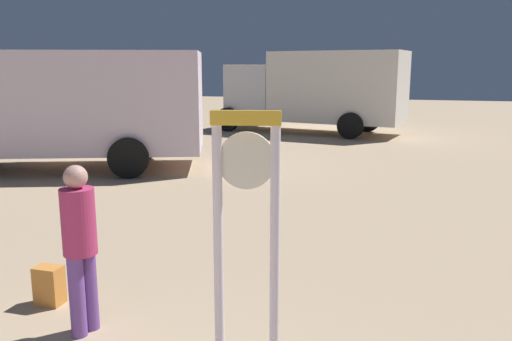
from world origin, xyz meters
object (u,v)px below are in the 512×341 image
at_px(person_near_clock, 80,241).
at_px(backpack, 50,285).
at_px(standing_clock, 246,224).
at_px(box_truck_near, 68,105).
at_px(box_truck_far, 317,89).

xyz_separation_m(person_near_clock, backpack, (-0.70, 0.42, -0.68)).
height_order(standing_clock, person_near_clock, standing_clock).
xyz_separation_m(person_near_clock, box_truck_near, (-4.95, 6.83, 0.66)).
bearing_deg(person_near_clock, standing_clock, -14.58).
xyz_separation_m(standing_clock, box_truck_far, (-2.14, 15.93, 0.31)).
height_order(standing_clock, backpack, standing_clock).
distance_m(backpack, box_truck_far, 15.14).
bearing_deg(backpack, person_near_clock, -30.92).
xyz_separation_m(standing_clock, person_near_clock, (-1.71, 0.44, -0.44)).
xyz_separation_m(person_near_clock, box_truck_far, (-0.43, 15.49, 0.75)).
height_order(box_truck_near, box_truck_far, box_truck_far).
relative_size(standing_clock, backpack, 5.25).
bearing_deg(standing_clock, backpack, 160.27).
distance_m(standing_clock, box_truck_near, 9.86).
height_order(person_near_clock, box_truck_far, box_truck_far).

